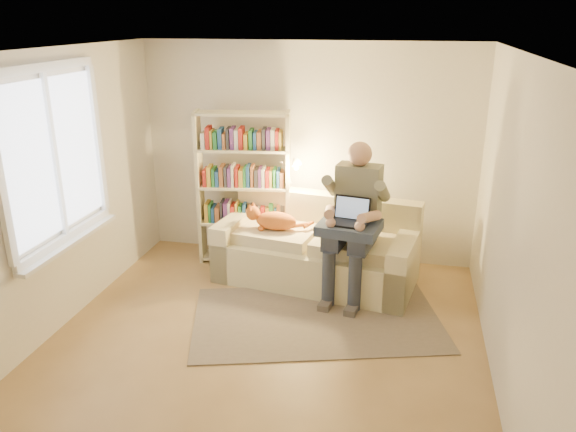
% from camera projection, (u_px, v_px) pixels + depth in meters
% --- Properties ---
extents(floor, '(4.50, 4.50, 0.00)m').
position_uv_depth(floor, '(260.00, 351.00, 5.08)').
color(floor, olive).
rests_on(floor, ground).
extents(ceiling, '(4.00, 4.50, 0.02)m').
position_uv_depth(ceiling, '(255.00, 52.00, 4.20)').
color(ceiling, white).
rests_on(ceiling, wall_back).
extents(wall_left, '(0.02, 4.50, 2.60)m').
position_uv_depth(wall_left, '(43.00, 200.00, 5.04)').
color(wall_left, silver).
rests_on(wall_left, floor).
extents(wall_right, '(0.02, 4.50, 2.60)m').
position_uv_depth(wall_right, '(513.00, 235.00, 4.24)').
color(wall_right, silver).
rests_on(wall_right, floor).
extents(wall_back, '(4.00, 0.02, 2.60)m').
position_uv_depth(wall_back, '(307.00, 154.00, 6.71)').
color(wall_back, silver).
rests_on(wall_back, floor).
extents(wall_front, '(4.00, 0.02, 2.60)m').
position_uv_depth(wall_front, '(129.00, 377.00, 2.57)').
color(wall_front, silver).
rests_on(wall_front, floor).
extents(window, '(0.12, 1.52, 1.69)m').
position_uv_depth(window, '(60.00, 186.00, 5.19)').
color(window, white).
rests_on(window, wall_left).
extents(sofa, '(2.31, 1.32, 0.93)m').
position_uv_depth(sofa, '(317.00, 252.00, 6.35)').
color(sofa, beige).
rests_on(sofa, floor).
extents(person, '(0.57, 0.80, 1.64)m').
position_uv_depth(person, '(354.00, 213.00, 5.86)').
color(person, gray).
rests_on(person, sofa).
extents(cat, '(0.71, 0.31, 0.25)m').
position_uv_depth(cat, '(269.00, 220.00, 6.29)').
color(cat, orange).
rests_on(cat, sofa).
extents(blanket, '(0.68, 0.59, 0.10)m').
position_uv_depth(blanket, '(356.00, 229.00, 5.72)').
color(blanket, '#2C384E').
rests_on(blanket, person).
extents(laptop, '(0.42, 0.36, 0.33)m').
position_uv_depth(laptop, '(357.00, 217.00, 5.69)').
color(laptop, black).
rests_on(laptop, blanket).
extents(bookshelf, '(1.25, 0.44, 1.84)m').
position_uv_depth(bookshelf, '(244.00, 181.00, 6.62)').
color(bookshelf, beige).
rests_on(bookshelf, floor).
extents(rug, '(2.73, 2.06, 0.01)m').
position_uv_depth(rug, '(317.00, 319.00, 5.60)').
color(rug, '#7B6C5A').
rests_on(rug, floor).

